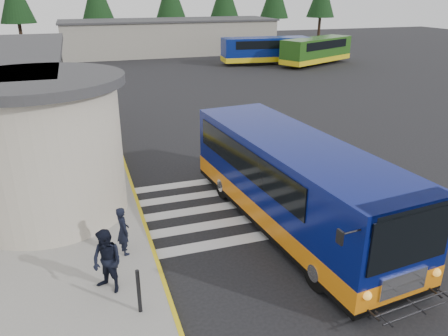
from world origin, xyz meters
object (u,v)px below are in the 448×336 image
object	(u,v)px
transit_bus	(293,186)
bollard	(139,291)
pedestrian_b	(107,261)
pedestrian_a	(123,231)
far_bus_a	(265,49)
far_bus_b	(316,50)

from	to	relation	value
transit_bus	bollard	size ratio (longest dim) A/B	9.17
pedestrian_b	bollard	distance (m)	1.28
pedestrian_a	far_bus_a	size ratio (longest dim) A/B	0.16
pedestrian_a	far_bus_b	world-z (taller)	far_bus_b
pedestrian_a	bollard	distance (m)	2.75
pedestrian_a	far_bus_b	bearing A→B (deg)	-50.09
pedestrian_a	pedestrian_b	world-z (taller)	pedestrian_b
transit_bus	pedestrian_b	xyz separation A→B (m)	(-6.19, -1.86, -0.41)
pedestrian_a	far_bus_b	size ratio (longest dim) A/B	0.16
transit_bus	far_bus_b	distance (m)	35.97
transit_bus	pedestrian_b	distance (m)	6.48
transit_bus	pedestrian_b	size ratio (longest dim) A/B	6.19
transit_bus	pedestrian_b	bearing A→B (deg)	-168.87
far_bus_a	far_bus_b	world-z (taller)	far_bus_a
pedestrian_a	far_bus_b	xyz separation A→B (m)	(24.01, 31.12, 0.68)
bollard	far_bus_a	distance (m)	40.68
pedestrian_b	far_bus_b	xyz separation A→B (m)	(24.59, 32.78, 0.55)
transit_bus	pedestrian_a	bearing A→B (deg)	176.40
pedestrian_a	far_bus_a	bearing A→B (deg)	-42.13
bollard	far_bus_a	bearing A→B (deg)	62.29
pedestrian_b	far_bus_b	bearing A→B (deg)	100.14
transit_bus	bollard	distance (m)	6.34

